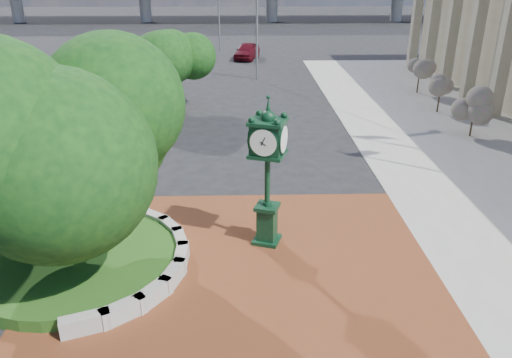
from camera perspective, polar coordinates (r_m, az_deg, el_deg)
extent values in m
plane|color=black|center=(15.84, -1.89, -9.77)|extent=(200.00, 200.00, 0.00)
cube|color=brown|center=(15.01, -1.89, -11.80)|extent=(12.00, 12.00, 0.04)
cube|color=#9E9B93|center=(13.86, -18.92, -15.41)|extent=(1.29, 0.76, 0.54)
cube|color=#9E9B93|center=(13.99, -14.94, -14.44)|extent=(1.20, 1.04, 0.54)
cube|color=#9E9B93|center=(14.40, -11.67, -12.84)|extent=(1.00, 1.22, 0.54)
cube|color=#9E9B93|center=(15.04, -9.49, -10.91)|extent=(0.71, 1.30, 0.54)
cube|color=#9E9B93|center=(15.82, -8.51, -8.95)|extent=(0.35, 1.25, 0.54)
cube|color=#9E9B93|center=(16.65, -8.66, -7.17)|extent=(0.71, 1.30, 0.54)
cube|color=#9E9B93|center=(17.46, -9.75, -5.71)|extent=(1.00, 1.22, 0.54)
cube|color=#9E9B93|center=(18.17, -11.58, -4.62)|extent=(1.20, 1.04, 0.54)
cube|color=#9E9B93|center=(18.75, -13.93, -3.93)|extent=(1.29, 0.76, 0.54)
cylinder|color=#144012|center=(16.55, -19.69, -8.90)|extent=(6.10, 6.10, 0.40)
cylinder|color=#9E9B93|center=(90.54, -25.75, 17.74)|extent=(1.80, 1.80, 6.00)
cylinder|color=#9E9B93|center=(84.80, -12.59, 19.15)|extent=(1.80, 1.80, 6.00)
cylinder|color=#9E9B93|center=(83.58, 1.84, 19.60)|extent=(1.80, 1.80, 6.00)
cylinder|color=#9E9B93|center=(87.06, 15.87, 18.94)|extent=(1.80, 1.80, 6.00)
cylinder|color=#38281C|center=(16.12, -20.12, -6.23)|extent=(0.36, 0.36, 2.17)
sphere|color=#0E3512|center=(15.05, -21.50, 2.57)|extent=(5.20, 5.20, 5.20)
cylinder|color=#38281C|center=(32.45, -9.01, 9.45)|extent=(0.36, 0.36, 1.92)
sphere|color=#0E3512|center=(31.99, -9.28, 13.42)|extent=(4.40, 4.40, 4.40)
cube|color=black|center=(16.96, 1.25, -6.99)|extent=(1.07, 1.07, 0.17)
cube|color=black|center=(16.64, 1.27, -5.06)|extent=(0.73, 0.73, 1.15)
cube|color=black|center=(16.36, 1.29, -3.19)|extent=(0.93, 0.93, 0.13)
cylinder|color=black|center=(15.95, 1.32, -0.12)|extent=(0.18, 0.18, 1.78)
cube|color=black|center=(15.44, 1.37, 4.74)|extent=(1.20, 1.20, 0.94)
cylinder|color=white|center=(14.99, 0.85, 4.16)|extent=(0.81, 0.33, 0.84)
cylinder|color=white|center=(15.89, 1.86, 5.28)|extent=(0.81, 0.33, 0.84)
cylinder|color=white|center=(15.57, -0.38, 4.91)|extent=(0.33, 0.81, 0.84)
cylinder|color=white|center=(15.32, 3.15, 4.56)|extent=(0.33, 0.81, 0.84)
sphere|color=black|center=(15.24, 1.39, 7.05)|extent=(0.46, 0.46, 0.46)
cone|color=black|center=(15.14, 1.40, 8.31)|extent=(0.19, 0.19, 0.52)
imported|color=#4F0B14|center=(50.13, -1.04, 14.42)|extent=(2.92, 4.85, 1.54)
cylinder|color=slate|center=(40.44, 0.10, 18.42)|extent=(0.18, 0.18, 10.20)
cylinder|color=slate|center=(54.72, -4.29, 18.88)|extent=(0.15, 0.15, 8.66)
cylinder|color=#38281C|center=(29.40, 23.40, 5.58)|extent=(0.10, 0.10, 1.20)
sphere|color=#B45A8C|center=(29.14, 23.71, 7.45)|extent=(1.20, 1.20, 1.20)
cylinder|color=#38281C|center=(33.58, 20.11, 8.15)|extent=(0.10, 0.10, 1.20)
sphere|color=#B45A8C|center=(33.36, 20.35, 9.80)|extent=(1.20, 1.20, 1.20)
cylinder|color=#38281C|center=(38.33, 18.01, 10.20)|extent=(0.10, 0.10, 1.20)
sphere|color=#B45A8C|center=(38.14, 18.20, 11.66)|extent=(1.20, 1.20, 1.20)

